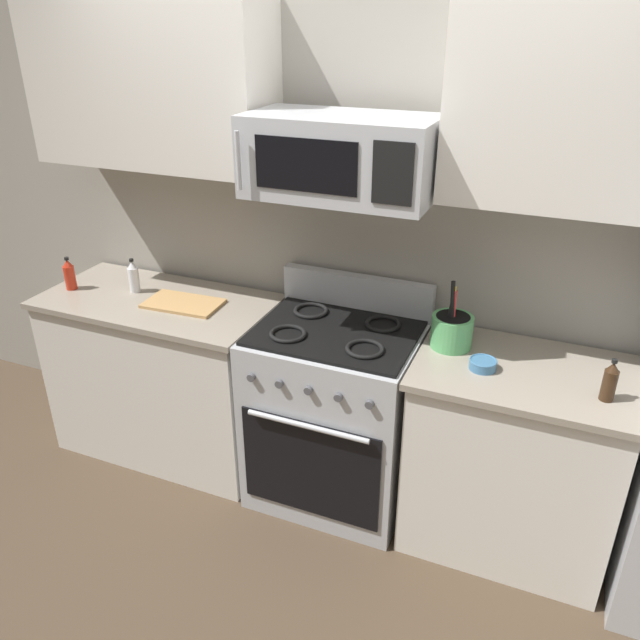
# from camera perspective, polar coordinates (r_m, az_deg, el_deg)

# --- Properties ---
(ground_plane) EXTENTS (16.00, 16.00, 0.00)m
(ground_plane) POSITION_cam_1_polar(r_m,az_deg,el_deg) (2.98, -3.66, -22.56)
(ground_plane) COLOR #473828
(wall_back) EXTENTS (8.00, 0.10, 2.60)m
(wall_back) POSITION_cam_1_polar(r_m,az_deg,el_deg) (3.06, 4.17, 8.35)
(wall_back) COLOR #9E998E
(wall_back) RESTS_ON ground
(counter_left) EXTENTS (1.20, 0.62, 0.91)m
(counter_left) POSITION_cam_1_polar(r_m,az_deg,el_deg) (3.53, -13.83, -4.83)
(counter_left) COLOR silver
(counter_left) RESTS_ON ground
(range_oven) EXTENTS (0.76, 0.66, 1.09)m
(range_oven) POSITION_cam_1_polar(r_m,az_deg,el_deg) (3.11, 1.39, -8.35)
(range_oven) COLOR #B2B5BA
(range_oven) RESTS_ON ground
(counter_right) EXTENTS (0.90, 0.62, 0.91)m
(counter_right) POSITION_cam_1_polar(r_m,az_deg,el_deg) (2.98, 16.97, -11.84)
(counter_right) COLOR silver
(counter_right) RESTS_ON ground
(microwave) EXTENTS (0.77, 0.44, 0.33)m
(microwave) POSITION_cam_1_polar(r_m,az_deg,el_deg) (2.63, 1.91, 14.59)
(microwave) COLOR #B2B5BA
(upper_cabinets_left) EXTENTS (1.19, 0.34, 0.75)m
(upper_cabinets_left) POSITION_cam_1_polar(r_m,az_deg,el_deg) (3.19, -15.16, 20.02)
(upper_cabinets_left) COLOR silver
(upper_cabinets_right) EXTENTS (0.89, 0.34, 0.75)m
(upper_cabinets_right) POSITION_cam_1_polar(r_m,az_deg,el_deg) (2.56, 22.07, 17.68)
(upper_cabinets_right) COLOR silver
(utensil_crock) EXTENTS (0.18, 0.18, 0.31)m
(utensil_crock) POSITION_cam_1_polar(r_m,az_deg,el_deg) (2.79, 11.86, -0.88)
(utensil_crock) COLOR #59AD66
(utensil_crock) RESTS_ON counter_right
(cutting_board) EXTENTS (0.39, 0.24, 0.02)m
(cutting_board) POSITION_cam_1_polar(r_m,az_deg,el_deg) (3.22, -12.29, 1.48)
(cutting_board) COLOR tan
(cutting_board) RESTS_ON counter_left
(bottle_hot_sauce) EXTENTS (0.06, 0.06, 0.18)m
(bottle_hot_sauce) POSITION_cam_1_polar(r_m,az_deg,el_deg) (3.56, -21.77, 3.84)
(bottle_hot_sauce) COLOR red
(bottle_hot_sauce) RESTS_ON counter_left
(bottle_soy) EXTENTS (0.05, 0.05, 0.17)m
(bottle_soy) POSITION_cam_1_polar(r_m,az_deg,el_deg) (2.61, 24.79, -5.10)
(bottle_soy) COLOR #382314
(bottle_soy) RESTS_ON counter_right
(bottle_vinegar) EXTENTS (0.05, 0.05, 0.18)m
(bottle_vinegar) POSITION_cam_1_polar(r_m,az_deg,el_deg) (3.41, -16.55, 3.77)
(bottle_vinegar) COLOR silver
(bottle_vinegar) RESTS_ON counter_left
(prep_bowl) EXTENTS (0.11, 0.11, 0.04)m
(prep_bowl) POSITION_cam_1_polar(r_m,az_deg,el_deg) (2.68, 14.55, -3.88)
(prep_bowl) COLOR teal
(prep_bowl) RESTS_ON counter_right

